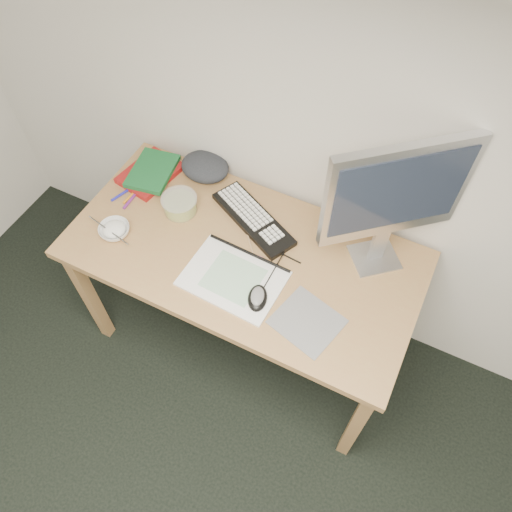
{
  "coord_description": "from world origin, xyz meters",
  "views": [
    {
      "loc": [
        0.35,
        0.44,
        2.36
      ],
      "look_at": [
        -0.13,
        1.39,
        0.83
      ],
      "focal_mm": 35.0,
      "sensor_mm": 36.0,
      "label": 1
    }
  ],
  "objects_px": {
    "keyboard": "(253,219)",
    "monitor": "(396,195)",
    "desk": "(243,264)",
    "rice_bowl": "(115,230)",
    "sketchpad": "(233,278)"
  },
  "relations": [
    {
      "from": "keyboard",
      "to": "monitor",
      "type": "height_order",
      "value": "monitor"
    },
    {
      "from": "rice_bowl",
      "to": "sketchpad",
      "type": "bearing_deg",
      "value": 2.14
    },
    {
      "from": "keyboard",
      "to": "desk",
      "type": "bearing_deg",
      "value": -51.72
    },
    {
      "from": "sketchpad",
      "to": "keyboard",
      "type": "relative_size",
      "value": 0.9
    },
    {
      "from": "desk",
      "to": "monitor",
      "type": "relative_size",
      "value": 2.38
    },
    {
      "from": "desk",
      "to": "keyboard",
      "type": "distance_m",
      "value": 0.19
    },
    {
      "from": "desk",
      "to": "keyboard",
      "type": "height_order",
      "value": "keyboard"
    },
    {
      "from": "sketchpad",
      "to": "monitor",
      "type": "distance_m",
      "value": 0.66
    },
    {
      "from": "desk",
      "to": "monitor",
      "type": "bearing_deg",
      "value": 23.52
    },
    {
      "from": "sketchpad",
      "to": "monitor",
      "type": "height_order",
      "value": "monitor"
    },
    {
      "from": "keyboard",
      "to": "rice_bowl",
      "type": "relative_size",
      "value": 3.28
    },
    {
      "from": "sketchpad",
      "to": "keyboard",
      "type": "height_order",
      "value": "keyboard"
    },
    {
      "from": "desk",
      "to": "rice_bowl",
      "type": "distance_m",
      "value": 0.53
    },
    {
      "from": "keyboard",
      "to": "rice_bowl",
      "type": "distance_m",
      "value": 0.56
    },
    {
      "from": "desk",
      "to": "keyboard",
      "type": "xyz_separation_m",
      "value": [
        -0.03,
        0.16,
        0.09
      ]
    }
  ]
}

